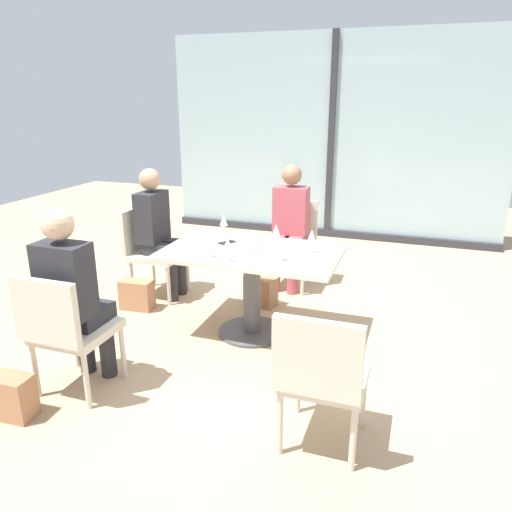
# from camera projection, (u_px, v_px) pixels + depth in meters

# --- Properties ---
(ground_plane) EXTENTS (12.00, 12.00, 0.00)m
(ground_plane) POSITION_uv_depth(u_px,v_px,m) (252.00, 333.00, 4.14)
(ground_plane) COLOR tan
(window_wall_backdrop) EXTENTS (4.54, 0.10, 2.70)m
(window_wall_backdrop) POSITION_uv_depth(u_px,v_px,m) (331.00, 149.00, 6.63)
(window_wall_backdrop) COLOR #9CB7BC
(window_wall_backdrop) RESTS_ON ground_plane
(dining_table_main) EXTENTS (1.40, 0.85, 0.73)m
(dining_table_main) POSITION_uv_depth(u_px,v_px,m) (252.00, 271.00, 3.97)
(dining_table_main) COLOR silver
(dining_table_main) RESTS_ON ground_plane
(chair_far_left) EXTENTS (0.50, 0.46, 0.87)m
(chair_far_left) POSITION_uv_depth(u_px,v_px,m) (150.00, 246.00, 4.80)
(chair_far_left) COLOR beige
(chair_far_left) RESTS_ON ground_plane
(chair_front_left) EXTENTS (0.46, 0.50, 0.87)m
(chair_front_left) POSITION_uv_depth(u_px,v_px,m) (65.00, 327.00, 3.14)
(chair_front_left) COLOR beige
(chair_front_left) RESTS_ON ground_plane
(chair_near_window) EXTENTS (0.46, 0.51, 0.87)m
(chair_near_window) POSITION_uv_depth(u_px,v_px,m) (292.00, 238.00, 5.09)
(chair_near_window) COLOR beige
(chair_near_window) RESTS_ON ground_plane
(chair_front_right) EXTENTS (0.46, 0.50, 0.87)m
(chair_front_right) POSITION_uv_depth(u_px,v_px,m) (322.00, 372.00, 2.62)
(chair_front_right) COLOR beige
(chair_front_right) RESTS_ON ground_plane
(person_far_left) EXTENTS (0.39, 0.34, 1.26)m
(person_far_left) POSITION_uv_depth(u_px,v_px,m) (158.00, 227.00, 4.71)
(person_far_left) COLOR #28282D
(person_far_left) RESTS_ON ground_plane
(person_front_left) EXTENTS (0.34, 0.39, 1.26)m
(person_front_left) POSITION_uv_depth(u_px,v_px,m) (73.00, 291.00, 3.18)
(person_front_left) COLOR #28282D
(person_front_left) RESTS_ON ground_plane
(person_near_window) EXTENTS (0.34, 0.39, 1.26)m
(person_near_window) POSITION_uv_depth(u_px,v_px,m) (289.00, 221.00, 4.92)
(person_near_window) COLOR #B24C56
(person_near_window) RESTS_ON ground_plane
(wine_glass_0) EXTENTS (0.07, 0.07, 0.18)m
(wine_glass_0) POSITION_uv_depth(u_px,v_px,m) (228.00, 244.00, 3.61)
(wine_glass_0) COLOR silver
(wine_glass_0) RESTS_ON dining_table_main
(wine_glass_1) EXTENTS (0.07, 0.07, 0.18)m
(wine_glass_1) POSITION_uv_depth(u_px,v_px,m) (281.00, 244.00, 3.63)
(wine_glass_1) COLOR silver
(wine_glass_1) RESTS_ON dining_table_main
(wine_glass_2) EXTENTS (0.07, 0.07, 0.18)m
(wine_glass_2) POSITION_uv_depth(u_px,v_px,m) (276.00, 231.00, 3.97)
(wine_glass_2) COLOR silver
(wine_glass_2) RESTS_ON dining_table_main
(wine_glass_3) EXTENTS (0.07, 0.07, 0.18)m
(wine_glass_3) POSITION_uv_depth(u_px,v_px,m) (252.00, 239.00, 3.74)
(wine_glass_3) COLOR silver
(wine_glass_3) RESTS_ON dining_table_main
(wine_glass_4) EXTENTS (0.07, 0.07, 0.18)m
(wine_glass_4) POSITION_uv_depth(u_px,v_px,m) (210.00, 240.00, 3.71)
(wine_glass_4) COLOR silver
(wine_glass_4) RESTS_ON dining_table_main
(wine_glass_5) EXTENTS (0.07, 0.07, 0.18)m
(wine_glass_5) POSITION_uv_depth(u_px,v_px,m) (312.00, 236.00, 3.82)
(wine_glass_5) COLOR silver
(wine_glass_5) RESTS_ON dining_table_main
(wine_glass_6) EXTENTS (0.07, 0.07, 0.18)m
(wine_glass_6) POSITION_uv_depth(u_px,v_px,m) (224.00, 221.00, 4.28)
(wine_glass_6) COLOR silver
(wine_glass_6) RESTS_ON dining_table_main
(coffee_cup) EXTENTS (0.08, 0.08, 0.09)m
(coffee_cup) POSITION_uv_depth(u_px,v_px,m) (255.00, 238.00, 4.08)
(coffee_cup) COLOR white
(coffee_cup) RESTS_ON dining_table_main
(cell_phone_on_table) EXTENTS (0.14, 0.16, 0.01)m
(cell_phone_on_table) POSITION_uv_depth(u_px,v_px,m) (227.00, 242.00, 4.11)
(cell_phone_on_table) COLOR black
(cell_phone_on_table) RESTS_ON dining_table_main
(handbag_0) EXTENTS (0.31, 0.18, 0.28)m
(handbag_0) POSITION_uv_depth(u_px,v_px,m) (137.00, 295.00, 4.56)
(handbag_0) COLOR #A3704C
(handbag_0) RESTS_ON ground_plane
(handbag_1) EXTENTS (0.31, 0.17, 0.28)m
(handbag_1) POSITION_uv_depth(u_px,v_px,m) (10.00, 396.00, 3.03)
(handbag_1) COLOR #A3704C
(handbag_1) RESTS_ON ground_plane
(handbag_2) EXTENTS (0.33, 0.24, 0.28)m
(handbag_2) POSITION_uv_depth(u_px,v_px,m) (261.00, 291.00, 4.66)
(handbag_2) COLOR #A3704C
(handbag_2) RESTS_ON ground_plane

